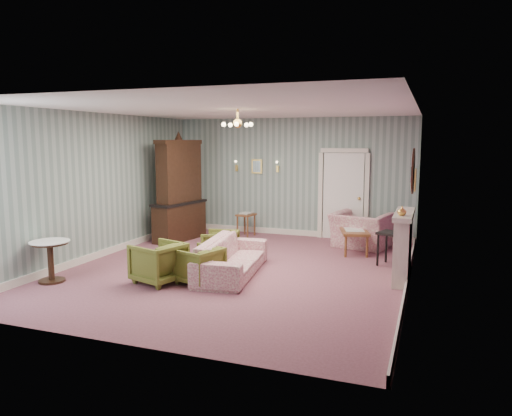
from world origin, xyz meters
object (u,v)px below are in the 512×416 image
at_px(olive_chair_b, 199,263).
at_px(pedestal_table, 51,261).
at_px(fireplace, 403,246).
at_px(olive_chair_c, 220,244).
at_px(dresser, 179,187).
at_px(wingback_chair, 361,224).
at_px(olive_chair_a, 159,261).
at_px(sofa_chintz, 232,251).
at_px(side_table_black, 391,249).
at_px(coffee_table, 354,241).

distance_m(olive_chair_b, pedestal_table, 2.49).
bearing_deg(fireplace, olive_chair_c, 178.31).
bearing_deg(dresser, wingback_chair, 18.51).
relative_size(olive_chair_a, dresser, 0.30).
distance_m(olive_chair_a, dresser, 3.61).
bearing_deg(sofa_chintz, olive_chair_b, 149.24).
relative_size(fireplace, side_table_black, 2.16).
bearing_deg(olive_chair_a, dresser, -139.64).
height_order(olive_chair_b, fireplace, fireplace).
height_order(olive_chair_a, sofa_chintz, sofa_chintz).
bearing_deg(olive_chair_a, coffee_table, 157.49).
bearing_deg(coffee_table, dresser, -179.00).
xyz_separation_m(olive_chair_b, side_table_black, (2.89, 2.25, -0.02)).
distance_m(dresser, side_table_black, 5.06).
relative_size(wingback_chair, coffee_table, 1.22).
xyz_separation_m(olive_chair_b, coffee_table, (2.07, 3.10, -0.09)).
bearing_deg(dresser, coffee_table, 10.56).
bearing_deg(fireplace, sofa_chintz, -165.69).
distance_m(olive_chair_c, sofa_chintz, 1.02).
distance_m(olive_chair_c, side_table_black, 3.27).
bearing_deg(olive_chair_a, side_table_black, 141.71).
bearing_deg(sofa_chintz, fireplace, -83.14).
distance_m(wingback_chair, fireplace, 2.48).
xyz_separation_m(olive_chair_a, side_table_black, (3.54, 2.44, -0.05)).
height_order(olive_chair_c, sofa_chintz, sofa_chintz).
distance_m(dresser, pedestal_table, 3.92).
xyz_separation_m(olive_chair_a, wingback_chair, (2.78, 3.87, 0.14)).
bearing_deg(dresser, olive_chair_b, -46.58).
bearing_deg(sofa_chintz, dresser, 37.54).
relative_size(olive_chair_a, olive_chair_c, 1.15).
xyz_separation_m(side_table_black, pedestal_table, (-5.25, -3.02, 0.03)).
distance_m(olive_chair_a, olive_chair_c, 1.75).
height_order(wingback_chair, pedestal_table, wingback_chair).
height_order(olive_chair_a, wingback_chair, wingback_chair).
height_order(olive_chair_b, olive_chair_c, olive_chair_b).
height_order(olive_chair_c, coffee_table, olive_chair_c).
xyz_separation_m(olive_chair_c, side_table_black, (3.18, 0.73, -0.00)).
xyz_separation_m(coffee_table, pedestal_table, (-4.43, -3.87, 0.11)).
distance_m(coffee_table, pedestal_table, 5.89).
bearing_deg(pedestal_table, olive_chair_c, 48.05).
bearing_deg(olive_chair_b, fireplace, 131.61).
bearing_deg(coffee_table, fireplace, -57.26).
bearing_deg(olive_chair_b, dresser, -128.84).
height_order(olive_chair_a, side_table_black, olive_chair_a).
bearing_deg(olive_chair_c, wingback_chair, 120.82).
bearing_deg(side_table_black, fireplace, -72.52).
bearing_deg(coffee_table, pedestal_table, -138.88).
distance_m(fireplace, coffee_table, 2.02).
bearing_deg(wingback_chair, coffee_table, 97.40).
relative_size(sofa_chintz, side_table_black, 3.34).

